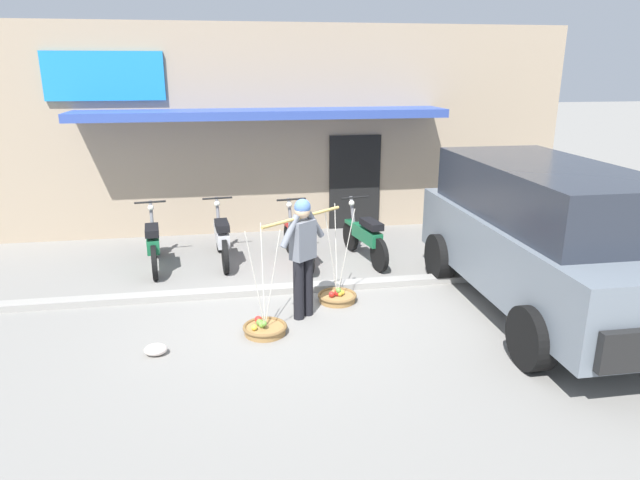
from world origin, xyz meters
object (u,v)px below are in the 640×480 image
Objects in this scene: fruit_vendor at (303,251)px; motorcycle_nearest_shop at (153,243)px; parked_truck at (545,235)px; motorcycle_third_in_row at (298,239)px; plastic_litter_bag at (156,350)px; fruit_basket_right_side at (265,328)px; motorcycle_end_of_row at (365,237)px; fruit_basket_left_side at (337,296)px; motorcycle_second_in_row at (222,238)px.

fruit_vendor reaches higher than motorcycle_nearest_shop.
motorcycle_nearest_shop is 0.38× the size of parked_truck.
motorcycle_third_in_row is 3.71m from plastic_litter_bag.
fruit_basket_right_side is 0.30× the size of parked_truck.
parked_truck is (1.93, -2.51, 0.68)m from motorcycle_end_of_row.
fruit_basket_left_side is at bearing 164.32° from parked_truck.
motorcycle_nearest_shop is 3.25m from plastic_litter_bag.
fruit_vendor is at bearing -142.50° from fruit_basket_left_side.
fruit_basket_right_side is 3.04m from motorcycle_second_in_row.
fruit_basket_right_side is (-0.58, -0.44, -0.90)m from fruit_vendor.
motorcycle_end_of_row is 4.49m from plastic_litter_bag.
fruit_basket_left_side is 5.18× the size of plastic_litter_bag.
fruit_basket_left_side reaches higher than motorcycle_second_in_row.
fruit_basket_right_side reaches higher than motorcycle_third_in_row.
motorcycle_end_of_row is 0.37× the size of parked_truck.
motorcycle_nearest_shop is (-2.85, 1.97, 0.37)m from fruit_basket_left_side.
motorcycle_second_in_row is 0.38× the size of parked_truck.
plastic_litter_bag is at bearing -165.42° from fruit_basket_right_side.
fruit_basket_left_side is at bearing 37.35° from fruit_basket_right_side.
motorcycle_end_of_row is (3.71, -0.25, 0.00)m from motorcycle_nearest_shop.
motorcycle_nearest_shop is 3.72m from motorcycle_end_of_row.
motorcycle_third_in_row is at bearing 54.24° from plastic_litter_bag.
fruit_basket_left_side is 2.79m from plastic_litter_bag.
fruit_basket_right_side is 0.80× the size of motorcycle_nearest_shop.
motorcycle_third_in_row is 6.48× the size of plastic_litter_bag.
motorcycle_second_in_row is 1.01× the size of motorcycle_end_of_row.
motorcycle_third_in_row is at bearing 84.14° from fruit_vendor.
parked_truck reaches higher than motorcycle_second_in_row.
plastic_litter_bag is (-0.82, -3.32, -0.38)m from motorcycle_second_in_row.
motorcycle_second_in_row is at bearing 113.76° from fruit_vendor.
fruit_basket_right_side is at bearing -106.91° from motorcycle_third_in_row.
motorcycle_second_in_row is 5.36m from parked_truck.
fruit_vendor is 0.94× the size of motorcycle_end_of_row.
motorcycle_third_in_row is at bearing -4.76° from motorcycle_nearest_shop.
fruit_basket_left_side reaches higher than motorcycle_third_in_row.
plastic_litter_bag is (-1.93, -0.79, -0.91)m from fruit_vendor.
fruit_vendor is 0.93× the size of motorcycle_nearest_shop.
plastic_litter_bag is (0.35, -3.21, -0.38)m from motorcycle_nearest_shop.
parked_truck is (3.94, 0.10, 1.05)m from fruit_basket_right_side.
fruit_basket_left_side is at bearing 26.17° from plastic_litter_bag.
motorcycle_third_in_row is at bearing 73.09° from fruit_basket_right_side.
motorcycle_third_in_row is (1.34, -0.32, 0.00)m from motorcycle_second_in_row.
fruit_basket_left_side is 3.08m from parked_truck.
fruit_vendor is 1.17× the size of fruit_basket_right_side.
fruit_vendor is 1.17× the size of fruit_basket_left_side.
motorcycle_second_in_row is at bearing 171.82° from motorcycle_end_of_row.
fruit_basket_left_side reaches higher than plastic_litter_bag.
motorcycle_nearest_shop is 1.17m from motorcycle_second_in_row.
motorcycle_end_of_row is 6.44× the size of plastic_litter_bag.
fruit_basket_left_side is at bearing -116.38° from motorcycle_end_of_row.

